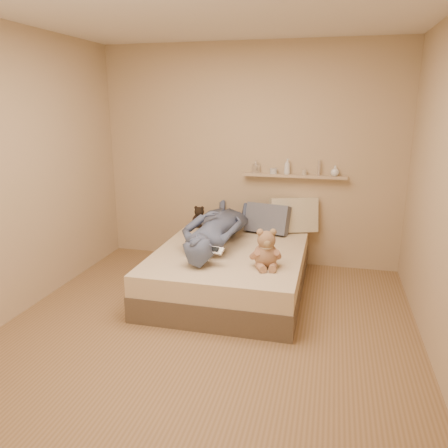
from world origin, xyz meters
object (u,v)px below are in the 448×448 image
(game_console, at_px, (214,250))
(pillow_cream, at_px, (293,215))
(bed, at_px, (230,270))
(wall_shelf, at_px, (294,176))
(dark_plush, at_px, (199,218))
(pillow_grey, at_px, (267,219))
(teddy_bear, at_px, (266,251))
(person, at_px, (216,227))

(game_console, relative_size, pillow_cream, 0.34)
(bed, height_order, pillow_cream, pillow_cream)
(wall_shelf, bearing_deg, dark_plush, -170.41)
(pillow_cream, bearing_deg, dark_plush, -174.50)
(dark_plush, relative_size, pillow_grey, 0.54)
(pillow_cream, bearing_deg, pillow_grey, -153.96)
(teddy_bear, height_order, pillow_cream, pillow_cream)
(dark_plush, xyz_separation_m, pillow_grey, (0.84, -0.03, 0.05))
(person, bearing_deg, pillow_cream, -137.02)
(bed, relative_size, game_console, 10.15)
(wall_shelf, bearing_deg, pillow_cream, -78.93)
(pillow_grey, relative_size, person, 0.31)
(pillow_cream, bearing_deg, teddy_bear, -96.11)
(wall_shelf, bearing_deg, bed, -121.18)
(dark_plush, bearing_deg, pillow_grey, -2.19)
(teddy_bear, bearing_deg, game_console, -169.99)
(game_console, height_order, dark_plush, dark_plush)
(teddy_bear, relative_size, pillow_grey, 0.75)
(pillow_cream, height_order, wall_shelf, wall_shelf)
(dark_plush, distance_m, pillow_grey, 0.84)
(pillow_cream, relative_size, wall_shelf, 0.46)
(teddy_bear, height_order, person, person)
(pillow_cream, bearing_deg, wall_shelf, 101.07)
(game_console, distance_m, dark_plush, 1.33)
(bed, xyz_separation_m, pillow_grey, (0.28, 0.69, 0.40))
(dark_plush, relative_size, person, 0.17)
(bed, relative_size, wall_shelf, 1.58)
(bed, bearing_deg, dark_plush, 127.68)
(game_console, relative_size, teddy_bear, 0.50)
(bed, bearing_deg, pillow_cream, 55.73)
(bed, bearing_deg, wall_shelf, 58.82)
(game_console, bearing_deg, pillow_cream, 65.56)
(person, relative_size, wall_shelf, 1.35)
(teddy_bear, bearing_deg, pillow_cream, 83.89)
(bed, relative_size, pillow_grey, 3.80)
(pillow_cream, xyz_separation_m, pillow_grey, (-0.29, -0.14, -0.03))
(game_console, xyz_separation_m, pillow_cream, (0.60, 1.33, 0.04))
(pillow_grey, height_order, person, person)
(teddy_bear, relative_size, wall_shelf, 0.31)
(wall_shelf, bearing_deg, game_console, -112.68)
(pillow_grey, bearing_deg, teddy_bear, -82.13)
(teddy_bear, relative_size, dark_plush, 1.39)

